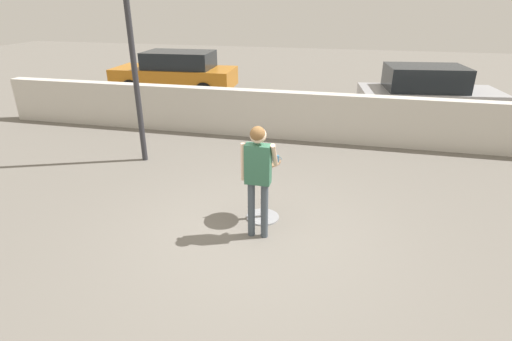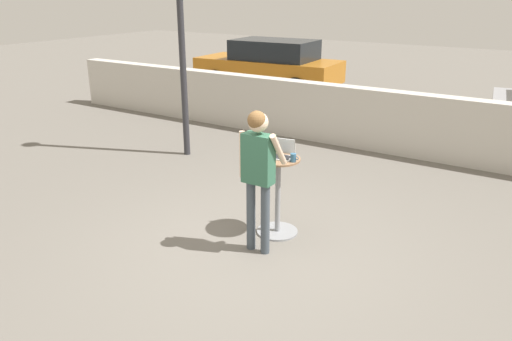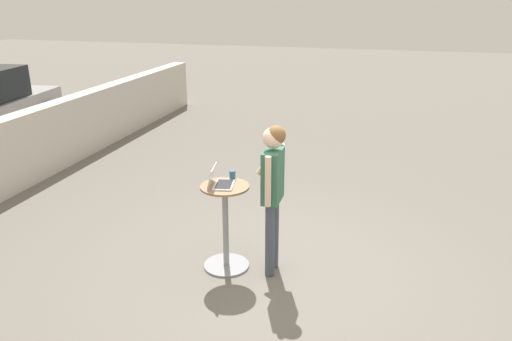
% 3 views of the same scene
% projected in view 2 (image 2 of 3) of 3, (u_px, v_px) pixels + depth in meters
% --- Properties ---
extents(ground_plane, '(50.00, 50.00, 0.00)m').
position_uv_depth(ground_plane, '(253.00, 251.00, 6.21)').
color(ground_plane, slate).
extents(pavement_kerb, '(16.90, 0.35, 1.22)m').
position_uv_depth(pavement_kerb, '(385.00, 121.00, 9.82)').
color(pavement_kerb, beige).
rests_on(pavement_kerb, ground_plane).
extents(cafe_table, '(0.57, 0.57, 1.05)m').
position_uv_depth(cafe_table, '(278.00, 195.00, 6.50)').
color(cafe_table, gray).
rests_on(cafe_table, ground_plane).
extents(laptop, '(0.39, 0.33, 0.23)m').
position_uv_depth(laptop, '(280.00, 153.00, 6.36)').
color(laptop, silver).
rests_on(laptop, cafe_table).
extents(coffee_mug, '(0.11, 0.07, 0.11)m').
position_uv_depth(coffee_mug, '(293.00, 158.00, 6.18)').
color(coffee_mug, '#336084').
rests_on(coffee_mug, cafe_table).
extents(standing_person, '(0.51, 0.39, 1.79)m').
position_uv_depth(standing_person, '(258.00, 164.00, 5.83)').
color(standing_person, '#424C56').
rests_on(standing_person, ground_plane).
extents(parked_car_further_down, '(4.63, 2.12, 1.57)m').
position_uv_depth(parked_car_further_down, '(270.00, 65.00, 15.78)').
color(parked_car_further_down, '#B76B19').
rests_on(parked_car_further_down, ground_plane).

